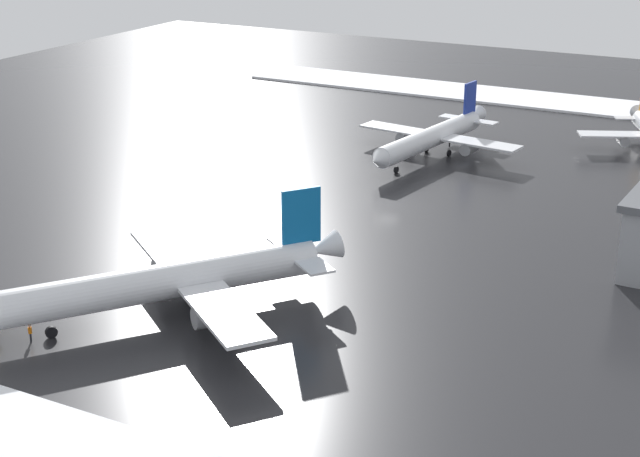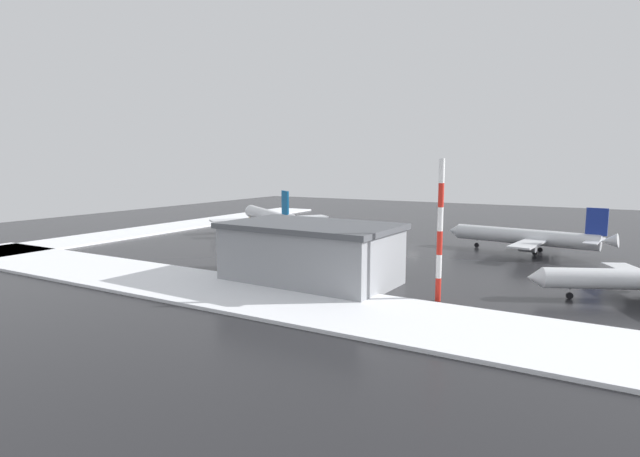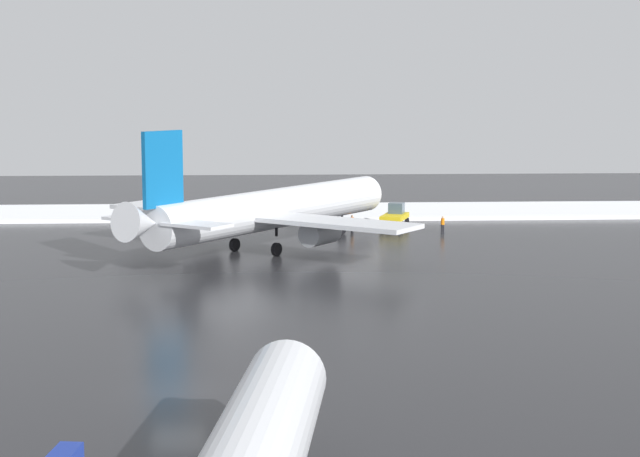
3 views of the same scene
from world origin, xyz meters
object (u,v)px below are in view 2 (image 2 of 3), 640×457
Objects in this scene: airplane_foreground_jet at (528,237)px; ground_crew_near_tug at (254,221)px; cargo_hangar at (311,253)px; airplane_parked_starboard at (268,216)px; antenna_mast at (440,231)px; ground_crew_mid_apron at (276,218)px; pushback_tug at (256,218)px.

airplane_foreground_jet reaches higher than ground_crew_near_tug.
cargo_hangar is at bearing 6.91° from ground_crew_near_tug.
airplane_parked_starboard is 0.99× the size of airplane_foreground_jet.
antenna_mast reaches higher than cargo_hangar.
ground_crew_mid_apron is at bearing -6.39° from airplane_foreground_jet.
antenna_mast is at bearing 0.75° from cargo_hangar.
ground_crew_mid_apron is at bearing 133.96° from ground_crew_near_tug.
pushback_tug is (-77.49, 14.45, -1.84)m from airplane_foreground_jet.
antenna_mast reaches higher than airplane_foreground_jet.
ground_crew_mid_apron is at bearing -116.28° from pushback_tug.
pushback_tug is at bearing -6.22° from airplane_parked_starboard.
airplane_foreground_jet is 6.27× the size of pushback_tug.
pushback_tug is 5.54m from ground_crew_near_tug.
airplane_parked_starboard is 6.23× the size of pushback_tug.
pushback_tug is 92.78m from antenna_mast.
cargo_hangar reaches higher than ground_crew_near_tug.
cargo_hangar is at bearing 160.72° from ground_crew_mid_apron.
airplane_parked_starboard is 1.23× the size of cargo_hangar.
airplane_foreground_jet is 78.85m from pushback_tug.
ground_crew_near_tug is 0.09× the size of antenna_mast.
pushback_tug is at bearing -2.65° from airplane_foreground_jet.
ground_crew_mid_apron is 0.09× the size of antenna_mast.
pushback_tug is 0.20× the size of cargo_hangar.
pushback_tug reaches higher than ground_crew_mid_apron.
ground_crew_near_tug is at bearing 142.85° from antenna_mast.
ground_crew_mid_apron is (-73.19, 18.66, -2.15)m from airplane_foreground_jet.
airplane_parked_starboard reaches higher than cargo_hangar.
cargo_hangar is (39.39, -43.94, 0.79)m from airplane_parked_starboard.
pushback_tug is 6.02m from ground_crew_mid_apron.
airplane_parked_starboard is 18.47× the size of ground_crew_mid_apron.
airplane_parked_starboard is 13.98m from ground_crew_near_tug.
cargo_hangar reaches higher than pushback_tug.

